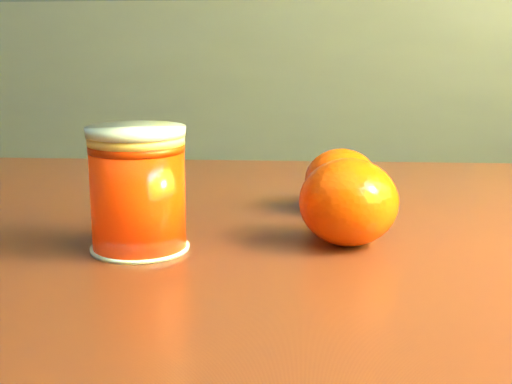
# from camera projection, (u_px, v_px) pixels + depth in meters

# --- Properties ---
(table) EXTENTS (0.99, 0.75, 0.69)m
(table) POSITION_uv_depth(u_px,v_px,m) (379.00, 346.00, 0.56)
(table) COLOR #5E2617
(table) RESTS_ON ground
(juice_glass) EXTENTS (0.07, 0.07, 0.09)m
(juice_glass) POSITION_uv_depth(u_px,v_px,m) (138.00, 190.00, 0.50)
(juice_glass) COLOR #F72D04
(juice_glass) RESTS_ON table
(orange_front) EXTENTS (0.09, 0.09, 0.06)m
(orange_front) POSITION_uv_depth(u_px,v_px,m) (349.00, 202.00, 0.51)
(orange_front) COLOR #E74104
(orange_front) RESTS_ON table
(orange_back) EXTENTS (0.08, 0.08, 0.05)m
(orange_back) POSITION_uv_depth(u_px,v_px,m) (341.00, 181.00, 0.61)
(orange_back) COLOR #E74104
(orange_back) RESTS_ON table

